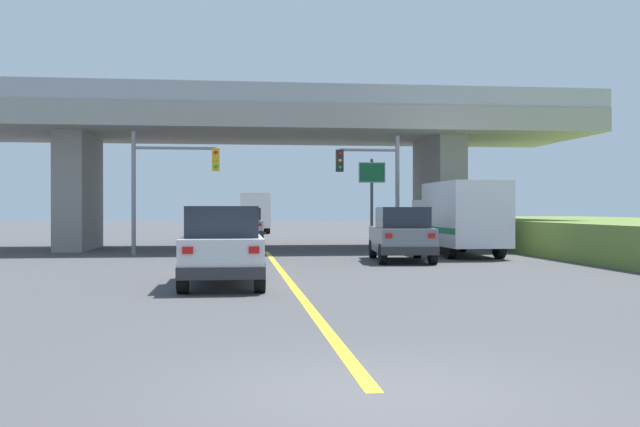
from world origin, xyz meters
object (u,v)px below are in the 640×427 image
at_px(sedan_oncoming, 246,224).
at_px(semi_truck_distant, 255,213).
at_px(traffic_signal_nearside, 376,179).
at_px(suv_lead, 222,246).
at_px(traffic_signal_farside, 165,176).
at_px(box_truck, 459,217).
at_px(suv_crossing, 401,234).
at_px(highway_sign, 372,185).

bearing_deg(sedan_oncoming, semi_truck_distant, 86.17).
bearing_deg(sedan_oncoming, traffic_signal_nearside, -68.76).
relative_size(suv_lead, traffic_signal_farside, 0.89).
xyz_separation_m(sedan_oncoming, semi_truck_distant, (0.94, 14.04, 0.64)).
bearing_deg(box_truck, traffic_signal_nearside, 148.98).
relative_size(suv_lead, semi_truck_distant, 0.73).
bearing_deg(suv_lead, semi_truck_distant, 87.25).
bearing_deg(suv_crossing, traffic_signal_nearside, 94.96).
distance_m(sedan_oncoming, highway_sign, 12.73).
distance_m(suv_crossing, box_truck, 4.42).
bearing_deg(traffic_signal_farside, traffic_signal_nearside, -0.00).
xyz_separation_m(suv_crossing, highway_sign, (0.36, 7.84, 2.10)).
height_order(suv_lead, box_truck, box_truck).
height_order(box_truck, semi_truck_distant, semi_truck_distant).
xyz_separation_m(suv_crossing, traffic_signal_farside, (-9.11, 4.93, 2.33)).
bearing_deg(suv_lead, traffic_signal_farside, 101.40).
bearing_deg(traffic_signal_nearside, semi_truck_distant, 99.14).
distance_m(suv_lead, traffic_signal_nearside, 14.70).
bearing_deg(box_truck, sedan_oncoming, 118.42).
bearing_deg(suv_lead, traffic_signal_nearside, 63.47).
bearing_deg(semi_truck_distant, highway_sign, -79.02).
distance_m(suv_lead, sedan_oncoming, 27.04).
xyz_separation_m(traffic_signal_farside, semi_truck_distant, (4.59, 28.07, -1.69)).
xyz_separation_m(suv_lead, box_truck, (9.66, 11.08, 0.59)).
height_order(highway_sign, semi_truck_distant, highway_sign).
height_order(suv_crossing, highway_sign, highway_sign).
xyz_separation_m(box_truck, traffic_signal_nearside, (-3.17, 1.91, 1.67)).
height_order(suv_lead, traffic_signal_farside, traffic_signal_farside).
xyz_separation_m(suv_crossing, box_truck, (3.17, 3.02, 0.59)).
distance_m(suv_lead, highway_sign, 17.44).
xyz_separation_m(suv_lead, traffic_signal_farside, (-2.62, 12.99, 2.33)).
distance_m(traffic_signal_nearside, highway_sign, 2.94).
height_order(suv_crossing, semi_truck_distant, semi_truck_distant).
bearing_deg(highway_sign, traffic_signal_farside, -162.93).
bearing_deg(suv_lead, suv_crossing, 51.16).
relative_size(sedan_oncoming, traffic_signal_farside, 0.89).
bearing_deg(highway_sign, suv_crossing, -92.65).
relative_size(sedan_oncoming, highway_sign, 1.07).
bearing_deg(traffic_signal_nearside, suv_crossing, -89.95).
height_order(suv_lead, highway_sign, highway_sign).
bearing_deg(traffic_signal_nearside, suv_lead, -116.53).
xyz_separation_m(suv_crossing, traffic_signal_nearside, (-0.00, 4.93, 2.27)).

